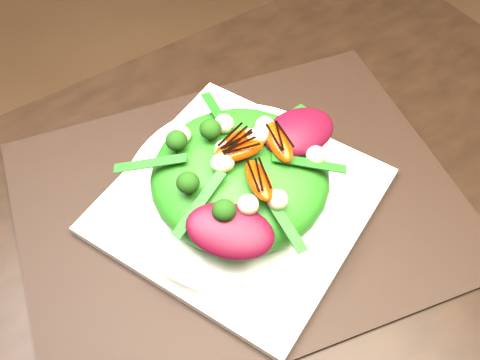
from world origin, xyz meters
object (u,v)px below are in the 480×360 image
salad_bowl (240,193)px  orange_segment (216,156)px  lettuce_mound (240,177)px  plate_base (240,200)px  placemat (240,204)px

salad_bowl → orange_segment: (-0.02, 0.01, 0.07)m
lettuce_mound → orange_segment: 0.05m
lettuce_mound → orange_segment: bearing=154.1°
salad_bowl → plate_base: bearing=-90.0°
lettuce_mound → orange_segment: size_ratio=3.55×
plate_base → salad_bowl: 0.01m
placemat → salad_bowl: salad_bowl is taller
placemat → plate_base: (0.00, -0.00, 0.01)m
salad_bowl → lettuce_mound: 0.03m
salad_bowl → lettuce_mound: (0.00, -0.00, 0.03)m
placemat → lettuce_mound: (0.00, -0.00, 0.05)m
placemat → lettuce_mound: lettuce_mound is taller
placemat → lettuce_mound: 0.05m
placemat → salad_bowl: 0.02m
plate_base → salad_bowl: (0.00, 0.00, 0.01)m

